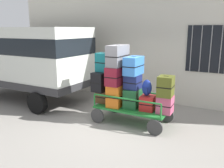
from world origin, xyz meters
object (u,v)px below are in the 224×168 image
(suitcase_left_top, at_px, (103,62))
(suitcase_midright_bottom, at_px, (148,103))
(suitcase_center_middle, at_px, (133,82))
(van, at_px, (25,56))
(suitcase_right_middle, at_px, (166,86))
(suitcase_right_bottom, at_px, (165,104))
(luggage_cart, at_px, (132,110))
(suitcase_center_top, at_px, (134,66))
(suitcase_midleft_top, at_px, (118,56))
(suitcase_center_bottom, at_px, (133,98))
(backpack, at_px, (147,88))
(suitcase_left_bottom, at_px, (104,96))
(suitcase_left_middle, at_px, (103,81))
(suitcase_midleft_bottom, at_px, (117,95))
(suitcase_midleft_middle, at_px, (117,75))

(suitcase_left_top, relative_size, suitcase_midright_bottom, 1.22)
(suitcase_center_middle, bearing_deg, van, 176.79)
(suitcase_right_middle, bearing_deg, suitcase_right_bottom, 90.00)
(luggage_cart, relative_size, suitcase_right_middle, 3.97)
(suitcase_center_top, height_order, suitcase_right_middle, suitcase_center_top)
(luggage_cart, xyz_separation_m, suitcase_center_middle, (-0.00, -0.00, 0.83))
(suitcase_midleft_top, distance_m, suitcase_right_bottom, 1.86)
(suitcase_center_bottom, distance_m, backpack, 0.57)
(suitcase_midright_bottom, bearing_deg, suitcase_midleft_top, 178.95)
(suitcase_right_bottom, bearing_deg, suitcase_right_middle, -90.00)
(suitcase_left_bottom, xyz_separation_m, suitcase_right_bottom, (1.89, -0.02, 0.04))
(luggage_cart, xyz_separation_m, suitcase_center_top, (-0.00, 0.04, 1.28))
(van, height_order, luggage_cart, van)
(suitcase_left_middle, distance_m, suitcase_midleft_bottom, 0.59)
(suitcase_left_middle, height_order, suitcase_midright_bottom, suitcase_left_middle)
(suitcase_right_middle, bearing_deg, van, 177.16)
(suitcase_right_bottom, bearing_deg, suitcase_midleft_middle, -178.90)
(suitcase_midright_bottom, distance_m, suitcase_right_middle, 0.70)
(suitcase_left_top, distance_m, suitcase_right_bottom, 2.14)
(suitcase_midleft_bottom, height_order, suitcase_center_top, suitcase_center_top)
(van, distance_m, suitcase_midleft_bottom, 4.16)
(backpack, bearing_deg, suitcase_right_bottom, 5.49)
(suitcase_left_bottom, height_order, backpack, backpack)
(suitcase_left_bottom, height_order, suitcase_right_middle, suitcase_right_middle)
(luggage_cart, bearing_deg, suitcase_center_bottom, 90.00)
(suitcase_midleft_top, relative_size, suitcase_right_middle, 1.52)
(suitcase_midleft_middle, xyz_separation_m, suitcase_right_bottom, (1.42, 0.03, -0.65))
(van, height_order, suitcase_left_bottom, van)
(suitcase_right_middle, bearing_deg, suitcase_center_top, 176.74)
(suitcase_left_bottom, xyz_separation_m, suitcase_midleft_top, (0.47, -0.04, 1.25))
(luggage_cart, relative_size, suitcase_midleft_bottom, 2.70)
(suitcase_left_bottom, distance_m, suitcase_right_middle, 1.96)
(suitcase_midleft_bottom, xyz_separation_m, suitcase_right_bottom, (1.42, 0.04, -0.08))
(suitcase_left_middle, height_order, suitcase_right_middle, suitcase_right_middle)
(suitcase_left_bottom, xyz_separation_m, suitcase_center_bottom, (0.94, 0.01, 0.08))
(suitcase_left_middle, xyz_separation_m, suitcase_midleft_middle, (0.47, 0.01, 0.21))
(van, xyz_separation_m, luggage_cart, (4.53, -0.25, -1.29))
(suitcase_midleft_middle, xyz_separation_m, suitcase_midleft_top, (0.00, 0.01, 0.56))
(suitcase_right_bottom, bearing_deg, suitcase_center_middle, -179.64)
(suitcase_midleft_top, bearing_deg, suitcase_center_top, 5.93)
(suitcase_left_middle, relative_size, suitcase_right_bottom, 1.66)
(suitcase_center_middle, bearing_deg, suitcase_midleft_top, -178.55)
(suitcase_center_top, bearing_deg, suitcase_midleft_middle, -172.96)
(suitcase_left_bottom, relative_size, suitcase_left_middle, 0.53)
(luggage_cart, bearing_deg, suitcase_center_middle, -90.00)
(van, distance_m, backpack, 5.00)
(suitcase_midleft_top, height_order, suitcase_right_bottom, suitcase_midleft_top)
(suitcase_left_top, bearing_deg, suitcase_midleft_top, -0.15)
(backpack, bearing_deg, suitcase_center_middle, 174.38)
(suitcase_left_top, distance_m, backpack, 1.50)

